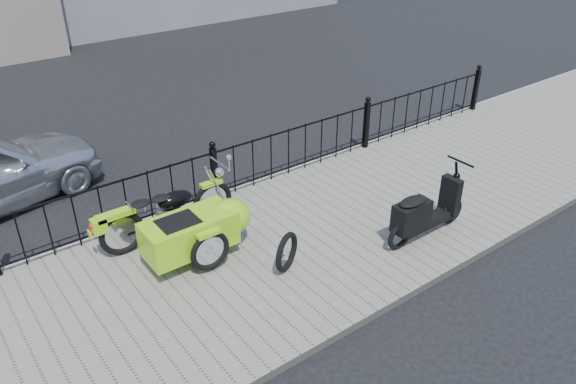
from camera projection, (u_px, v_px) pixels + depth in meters
ground at (259, 239)px, 8.79m from camera, size 120.00×120.00×0.00m
sidewalk at (278, 251)px, 8.41m from camera, size 30.00×3.80×0.12m
curb at (212, 198)px, 9.76m from camera, size 30.00×0.10×0.12m
iron_fence at (214, 175)px, 9.40m from camera, size 14.11×0.11×1.08m
motorcycle_sidecar at (196, 224)px, 8.06m from camera, size 2.28×1.48×0.98m
scooter at (423, 214)px, 8.40m from camera, size 1.64×0.48×1.11m
spare_tire at (287, 252)px, 7.78m from camera, size 0.56×0.34×0.58m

